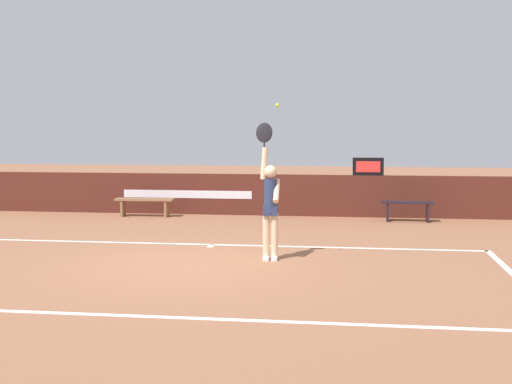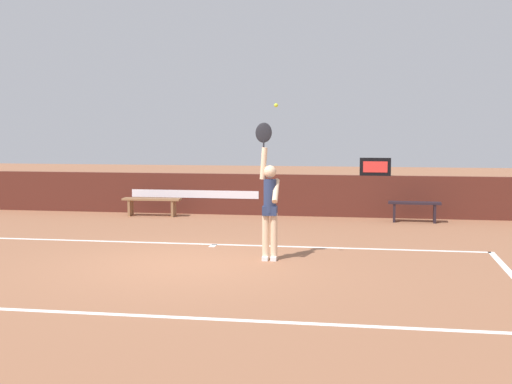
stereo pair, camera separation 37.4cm
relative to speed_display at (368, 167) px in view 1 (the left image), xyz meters
name	(u,v)px [view 1 (the left image)]	position (x,y,z in m)	size (l,w,h in m)	color
ground_plane	(189,264)	(-3.06, -6.67, -1.29)	(60.00, 60.00, 0.00)	#955E41
court_lines	(180,271)	(-3.06, -7.28, -1.28)	(10.44, 5.30, 0.00)	white
back_wall	(249,195)	(-3.06, 0.00, -0.75)	(15.17, 0.20, 1.06)	#4F2119
speed_display	(368,167)	(0.00, 0.00, 0.00)	(0.78, 0.17, 0.45)	black
tennis_player	(270,204)	(-1.77, -6.09, -0.31)	(0.42, 0.43, 2.36)	beige
tennis_ball	(277,105)	(-1.62, -6.39, 1.34)	(0.07, 0.07, 0.07)	#CBE02E
courtside_bench_near	(408,207)	(0.94, -0.76, -0.92)	(1.25, 0.40, 0.49)	black
courtside_bench_far	(145,203)	(-5.64, -0.71, -0.93)	(1.51, 0.41, 0.46)	#8E6643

